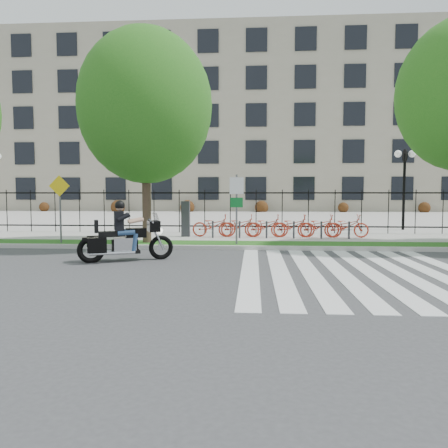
{
  "coord_description": "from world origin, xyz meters",
  "views": [
    {
      "loc": [
        2.28,
        -11.06,
        1.97
      ],
      "look_at": [
        1.33,
        3.0,
        0.98
      ],
      "focal_mm": 35.0,
      "sensor_mm": 36.0,
      "label": 1
    }
  ],
  "objects": [
    {
      "name": "lamp_post_right",
      "position": [
        10.0,
        12.0,
        3.21
      ],
      "size": [
        1.06,
        0.7,
        4.25
      ],
      "color": "black",
      "rests_on": "ground"
    },
    {
      "name": "motorcycle_rider",
      "position": [
        -1.43,
        1.36,
        0.71
      ],
      "size": [
        2.61,
        1.42,
        2.13
      ],
      "color": "black",
      "rests_on": "ground"
    },
    {
      "name": "bike_share_station",
      "position": [
        3.29,
        7.2,
        0.63
      ],
      "size": [
        7.78,
        0.86,
        1.5
      ],
      "color": "#2D2D33",
      "rests_on": "sidewalk"
    },
    {
      "name": "sign_pole_regulatory",
      "position": [
        1.67,
        4.58,
        1.74
      ],
      "size": [
        0.5,
        0.09,
        2.5
      ],
      "color": "#59595B",
      "rests_on": "grass_verge"
    },
    {
      "name": "iron_fence",
      "position": [
        0.0,
        9.2,
        1.15
      ],
      "size": [
        30.0,
        0.06,
        2.0
      ],
      "primitive_type": null,
      "color": "black",
      "rests_on": "sidewalk"
    },
    {
      "name": "office_building",
      "position": [
        0.0,
        44.92,
        9.97
      ],
      "size": [
        60.0,
        21.9,
        20.15
      ],
      "color": "gray",
      "rests_on": "ground"
    },
    {
      "name": "crosswalk_stripes",
      "position": [
        4.83,
        0.0,
        0.01
      ],
      "size": [
        5.7,
        8.0,
        0.01
      ],
      "primitive_type": null,
      "color": "silver",
      "rests_on": "ground"
    },
    {
      "name": "sidewalk",
      "position": [
        0.0,
        7.45,
        0.07
      ],
      "size": [
        60.0,
        3.5,
        0.15
      ],
      "primitive_type": "cube",
      "color": "#ACA9A1",
      "rests_on": "ground"
    },
    {
      "name": "sign_pole_warning",
      "position": [
        -4.85,
        4.58,
        1.74
      ],
      "size": [
        0.78,
        0.09,
        2.49
      ],
      "color": "#59595B",
      "rests_on": "grass_verge"
    },
    {
      "name": "curb",
      "position": [
        0.0,
        4.1,
        0.07
      ],
      "size": [
        60.0,
        0.2,
        0.15
      ],
      "primitive_type": "cube",
      "color": "#AFADA5",
      "rests_on": "ground"
    },
    {
      "name": "street_tree_1",
      "position": [
        -1.69,
        4.95,
        5.16
      ],
      "size": [
        4.91,
        4.91,
        7.84
      ],
      "color": "#392A1F",
      "rests_on": "grass_verge"
    },
    {
      "name": "plaza",
      "position": [
        0.0,
        25.0,
        0.05
      ],
      "size": [
        80.0,
        34.0,
        0.1
      ],
      "primitive_type": "cube",
      "color": "#ACA9A1",
      "rests_on": "ground"
    },
    {
      "name": "ground",
      "position": [
        0.0,
        0.0,
        0.0
      ],
      "size": [
        120.0,
        120.0,
        0.0
      ],
      "primitive_type": "plane",
      "color": "#39393C",
      "rests_on": "ground"
    },
    {
      "name": "grass_verge",
      "position": [
        0.0,
        4.95,
        0.07
      ],
      "size": [
        60.0,
        1.5,
        0.15
      ],
      "primitive_type": "cube",
      "color": "#184F13",
      "rests_on": "ground"
    }
  ]
}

